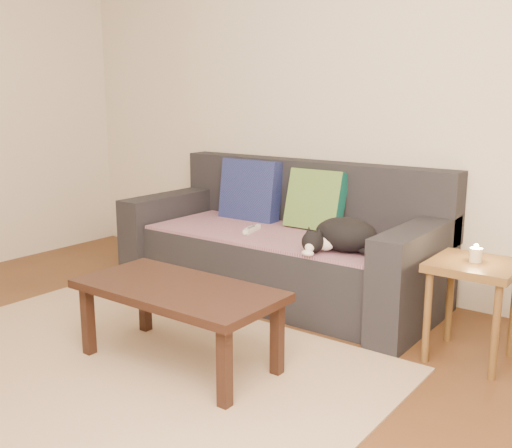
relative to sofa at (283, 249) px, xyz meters
name	(u,v)px	position (x,y,z in m)	size (l,w,h in m)	color
ground	(96,380)	(0.00, -1.57, -0.31)	(4.50, 4.50, 0.00)	brown
back_wall	(320,97)	(0.00, 0.43, 0.99)	(4.50, 0.04, 2.60)	beige
sofa	(283,249)	(0.00, 0.00, 0.00)	(2.10, 0.94, 0.87)	#232328
throw_blanket	(276,234)	(0.00, -0.09, 0.12)	(1.66, 0.74, 0.02)	#492C53
cushion_navy	(250,192)	(-0.40, 0.17, 0.32)	(0.46, 0.12, 0.46)	#102244
cushion_green	(315,200)	(0.14, 0.17, 0.32)	(0.39, 0.10, 0.39)	#0C5149
cat	(343,235)	(0.58, -0.26, 0.22)	(0.46, 0.43, 0.20)	black
wii_remote_a	(250,230)	(-0.13, -0.20, 0.15)	(0.15, 0.04, 0.03)	white
wii_remote_b	(253,228)	(-0.15, -0.14, 0.15)	(0.15, 0.04, 0.03)	white
side_table	(474,279)	(1.33, -0.29, 0.11)	(0.41, 0.41, 0.51)	brown
candle	(476,254)	(1.33, -0.29, 0.24)	(0.06, 0.06, 0.09)	beige
rug	(120,367)	(0.00, -1.42, -0.30)	(2.50, 1.80, 0.01)	tan
coffee_table	(178,296)	(0.21, -1.22, 0.05)	(1.03, 0.51, 0.41)	black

